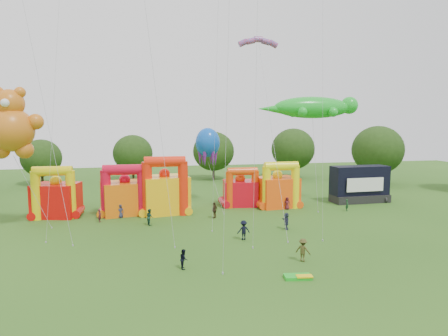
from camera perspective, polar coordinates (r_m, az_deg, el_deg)
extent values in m
plane|color=#285217|center=(27.64, 1.39, -18.31)|extent=(160.00, 160.00, 0.00)
cylinder|color=#352314|center=(79.18, 20.96, -0.85)|extent=(0.44, 0.44, 3.72)
ellipsoid|color=#1F3911|center=(78.74, 21.10, 2.43)|extent=(9.30, 9.30, 8.89)
cylinder|color=#352314|center=(82.88, 9.78, -0.26)|extent=(0.44, 0.44, 3.51)
ellipsoid|color=#1F3911|center=(82.48, 9.84, 2.70)|extent=(8.77, 8.78, 8.39)
cylinder|color=#352314|center=(80.25, -1.50, -0.46)|extent=(0.44, 0.44, 3.30)
ellipsoid|color=#1F3911|center=(79.85, -1.51, 2.41)|extent=(8.25, 8.25, 7.88)
cylinder|color=#352314|center=(81.18, -12.83, -0.62)|extent=(0.44, 0.44, 3.09)
ellipsoid|color=#1F3911|center=(80.80, -12.90, 2.04)|extent=(7.73, 7.72, 7.38)
cylinder|color=#352314|center=(80.70, -24.53, -1.18)|extent=(0.44, 0.44, 2.88)
ellipsoid|color=#1F3911|center=(80.33, -24.65, 1.31)|extent=(7.20, 7.20, 6.88)
cube|color=red|center=(53.37, -22.79, -4.23)|extent=(5.81, 5.06, 4.07)
cylinder|color=yellow|center=(52.27, -25.26, -3.60)|extent=(1.10, 1.10, 5.82)
cylinder|color=yellow|center=(51.44, -21.03, -3.56)|extent=(1.10, 1.10, 5.82)
cylinder|color=yellow|center=(51.41, -23.31, -0.39)|extent=(4.46, 1.16, 1.16)
sphere|color=yellow|center=(53.00, -22.91, -1.75)|extent=(1.40, 1.40, 1.40)
cube|color=orange|center=(52.21, -13.93, -4.14)|extent=(6.45, 5.62, 4.06)
cylinder|color=red|center=(50.63, -16.51, -3.55)|extent=(1.23, 1.23, 5.81)
cylinder|color=red|center=(50.39, -11.57, -3.46)|extent=(1.23, 1.23, 5.81)
cylinder|color=red|center=(50.04, -14.14, -0.24)|extent=(4.97, 1.29, 1.29)
sphere|color=red|center=(51.83, -14.00, -1.61)|extent=(1.40, 1.40, 1.40)
cube|color=#FFB20D|center=(51.63, -8.45, -3.76)|extent=(6.39, 5.51, 4.73)
cylinder|color=red|center=(49.80, -10.91, -3.01)|extent=(1.24, 1.24, 6.75)
cylinder|color=red|center=(49.99, -5.87, -2.89)|extent=(1.24, 1.24, 6.75)
cylinder|color=red|center=(49.39, -8.45, 0.91)|extent=(5.01, 1.30, 1.30)
sphere|color=red|center=(51.21, -8.50, -0.83)|extent=(1.40, 1.40, 1.40)
cube|color=red|center=(55.64, 2.31, -3.59)|extent=(4.97, 4.17, 3.46)
cylinder|color=#E8430C|center=(53.85, 0.78, -3.13)|extent=(1.01, 1.01, 4.95)
cylinder|color=#E8430C|center=(54.69, 4.46, -3.00)|extent=(1.01, 1.01, 4.95)
cylinder|color=#E8430C|center=(53.88, 2.65, -0.47)|extent=(4.08, 1.06, 1.06)
sphere|color=#E8430C|center=(55.31, 2.32, -1.52)|extent=(1.40, 1.40, 1.40)
cube|color=#FF4F0D|center=(55.35, 7.61, -3.40)|extent=(5.67, 4.80, 4.03)
cylinder|color=#FFEC0D|center=(53.19, 6.09, -2.85)|extent=(1.13, 1.13, 5.76)
cylinder|color=#FFEC0D|center=(54.50, 10.12, -2.69)|extent=(1.13, 1.13, 5.76)
cylinder|color=#FFEC0D|center=(53.42, 8.18, 0.28)|extent=(4.57, 1.19, 1.19)
sphere|color=#FFEC0D|center=(54.99, 7.65, -1.03)|extent=(1.40, 1.40, 1.40)
cube|color=black|center=(61.32, 18.79, -4.11)|extent=(8.38, 3.38, 1.10)
cube|color=black|center=(61.07, 18.79, -1.66)|extent=(8.37, 2.98, 4.14)
cube|color=white|center=(59.76, 19.53, -2.26)|extent=(5.71, 0.27, 1.95)
cylinder|color=black|center=(58.70, 16.57, -4.65)|extent=(0.30, 0.90, 0.90)
cylinder|color=black|center=(62.02, 22.02, -4.26)|extent=(0.30, 0.90, 0.90)
sphere|color=#CA6816|center=(47.61, -28.10, 4.84)|extent=(4.63, 4.63, 4.63)
sphere|color=#CA6816|center=(47.63, -28.29, 8.12)|extent=(2.94, 2.94, 2.94)
sphere|color=#CA6816|center=(47.40, -27.14, 9.60)|extent=(1.16, 1.16, 1.16)
sphere|color=#CA6816|center=(46.95, -25.32, 6.00)|extent=(1.68, 1.68, 1.68)
sphere|color=#CA6816|center=(48.04, -29.28, 2.27)|extent=(1.89, 1.89, 1.89)
sphere|color=#CA6816|center=(47.37, -26.62, 2.36)|extent=(1.89, 1.89, 1.89)
sphere|color=white|center=(46.28, -28.81, 8.16)|extent=(0.84, 0.84, 0.84)
ellipsoid|color=green|center=(56.49, 12.55, 8.43)|extent=(11.10, 3.47, 2.95)
sphere|color=green|center=(58.87, 17.46, 8.53)|extent=(2.39, 2.39, 2.39)
cone|color=green|center=(54.49, 7.05, 8.38)|extent=(4.34, 1.74, 1.74)
sphere|color=green|center=(58.94, 13.81, 7.69)|extent=(1.30, 1.30, 1.30)
sphere|color=green|center=(55.81, 15.31, 7.71)|extent=(1.30, 1.30, 1.30)
sphere|color=green|center=(57.27, 9.83, 7.82)|extent=(1.30, 1.30, 1.30)
sphere|color=green|center=(54.04, 11.15, 7.86)|extent=(1.30, 1.30, 1.30)
ellipsoid|color=blue|center=(57.96, -2.34, 3.66)|extent=(3.55, 3.55, 4.25)
cone|color=#591E8C|center=(58.29, -1.21, 1.76)|extent=(0.80, 0.80, 2.84)
cone|color=#591E8C|center=(59.17, -1.93, 1.83)|extent=(0.80, 0.80, 2.84)
cone|color=#591E8C|center=(59.00, -3.04, 1.81)|extent=(0.80, 0.80, 2.84)
cone|color=#591E8C|center=(57.94, -3.46, 1.72)|extent=(0.80, 0.80, 2.84)
cone|color=#591E8C|center=(57.03, -2.75, 1.64)|extent=(0.80, 0.80, 2.84)
cone|color=#591E8C|center=(57.21, -1.61, 1.66)|extent=(0.80, 0.80, 2.84)
cube|color=green|center=(31.38, 10.48, -15.04)|extent=(2.11, 1.23, 0.24)
cube|color=yellow|center=(31.21, 11.41, -14.91)|extent=(1.26, 0.74, 0.10)
imported|color=#282B42|center=(50.21, -14.58, -5.97)|extent=(0.95, 0.76, 1.70)
imported|color=#4C1521|center=(48.87, -17.33, -6.51)|extent=(0.46, 0.61, 1.53)
imported|color=#183C2C|center=(46.13, -10.57, -6.89)|extent=(0.94, 1.07, 1.84)
imported|color=black|center=(39.90, 2.82, -8.86)|extent=(1.32, 0.82, 1.96)
imported|color=#382716|center=(48.51, -1.36, -6.04)|extent=(1.11, 1.18, 1.96)
imported|color=#282D43|center=(44.06, 8.88, -7.51)|extent=(0.63, 1.74, 1.85)
imported|color=#57191F|center=(53.81, 9.01, -5.02)|extent=(0.90, 0.68, 1.64)
imported|color=#173B1E|center=(54.70, 17.18, -5.08)|extent=(0.62, 0.68, 1.56)
imported|color=black|center=(32.68, -5.77, -12.80)|extent=(0.62, 0.78, 1.58)
imported|color=#413D1A|center=(34.64, 11.21, -11.42)|extent=(1.44, 1.38, 1.97)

